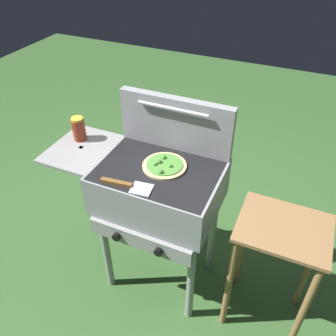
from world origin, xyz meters
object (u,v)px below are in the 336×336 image
at_px(prep_table, 276,255).
at_px(spatula, 127,185).
at_px(pizza_veggie, 164,165).
at_px(grill, 157,189).
at_px(sauce_jar, 79,129).

bearing_deg(prep_table, spatula, -165.76).
height_order(pizza_veggie, spatula, pizza_veggie).
height_order(grill, prep_table, grill).
xyz_separation_m(pizza_veggie, spatula, (-0.10, -0.21, -0.00)).
height_order(sauce_jar, prep_table, sauce_jar).
relative_size(pizza_veggie, prep_table, 0.30).
bearing_deg(pizza_veggie, grill, -136.78).
bearing_deg(pizza_veggie, sauce_jar, 175.52).
relative_size(pizza_veggie, sauce_jar, 1.65).
distance_m(sauce_jar, prep_table, 1.27).
xyz_separation_m(spatula, prep_table, (0.74, 0.19, -0.37)).
bearing_deg(sauce_jar, prep_table, -3.29).
xyz_separation_m(sauce_jar, spatula, (0.45, -0.26, -0.06)).
height_order(sauce_jar, spatula, sauce_jar).
bearing_deg(spatula, prep_table, 14.24).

